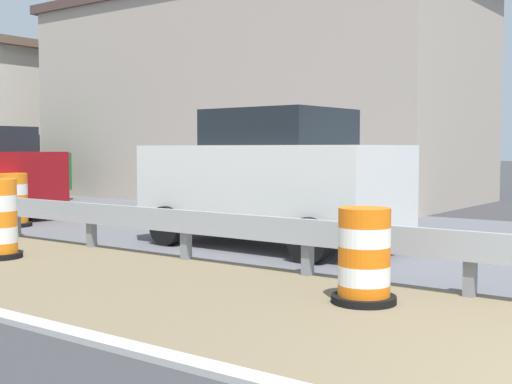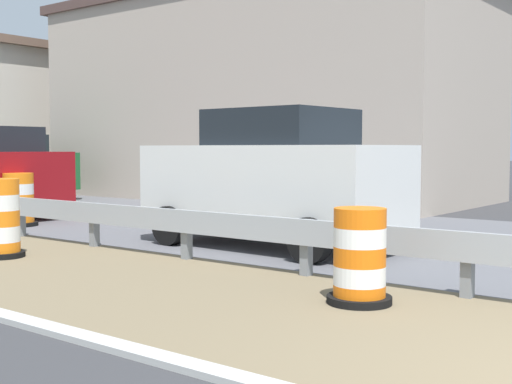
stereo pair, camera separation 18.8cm
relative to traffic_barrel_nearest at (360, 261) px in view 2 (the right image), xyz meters
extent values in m
cube|color=slate|center=(0.94, -0.77, -0.09)|extent=(0.12, 0.12, 0.70)
cube|color=slate|center=(0.94, 1.26, -0.09)|extent=(0.12, 0.12, 0.70)
cube|color=slate|center=(0.94, 3.29, -0.09)|extent=(0.12, 0.12, 0.70)
cube|color=slate|center=(0.94, 5.32, -0.09)|extent=(0.12, 0.12, 0.70)
cube|color=slate|center=(0.94, 7.36, -0.09)|extent=(0.12, 0.12, 0.70)
cylinder|color=orange|center=(0.00, 0.00, -0.34)|extent=(0.53, 0.53, 0.19)
cylinder|color=white|center=(0.00, 0.00, -0.14)|extent=(0.53, 0.53, 0.19)
cylinder|color=orange|center=(0.00, 0.00, 0.05)|extent=(0.53, 0.53, 0.19)
cylinder|color=white|center=(0.00, 0.00, 0.25)|extent=(0.53, 0.53, 0.19)
cylinder|color=orange|center=(0.00, 0.00, 0.44)|extent=(0.53, 0.53, 0.19)
cylinder|color=black|center=(0.00, 0.00, -0.40)|extent=(0.66, 0.66, 0.08)
cylinder|color=orange|center=(-0.58, 5.52, -0.32)|extent=(0.51, 0.51, 0.23)
cylinder|color=white|center=(-0.58, 5.52, -0.10)|extent=(0.51, 0.51, 0.23)
cylinder|color=orange|center=(-0.58, 5.52, 0.13)|extent=(0.51, 0.51, 0.23)
cylinder|color=white|center=(-0.58, 5.52, 0.36)|extent=(0.51, 0.51, 0.23)
cylinder|color=orange|center=(-0.58, 5.52, 0.59)|extent=(0.51, 0.51, 0.23)
cylinder|color=black|center=(-0.58, 5.52, -0.40)|extent=(0.64, 0.64, 0.08)
cylinder|color=orange|center=(1.85, 8.84, -0.33)|extent=(0.60, 0.60, 0.21)
cylinder|color=white|center=(1.85, 8.84, -0.11)|extent=(0.60, 0.60, 0.21)
cylinder|color=orange|center=(1.85, 8.84, 0.10)|extent=(0.60, 0.60, 0.21)
cylinder|color=white|center=(1.85, 8.84, 0.31)|extent=(0.60, 0.60, 0.21)
cylinder|color=orange|center=(1.85, 8.84, 0.53)|extent=(0.60, 0.60, 0.21)
cylinder|color=black|center=(1.85, 8.84, -0.40)|extent=(0.75, 0.75, 0.08)
cube|color=silver|center=(2.67, 3.06, 0.53)|extent=(2.01, 4.26, 1.30)
cube|color=black|center=(2.66, 2.89, 1.46)|extent=(1.75, 1.99, 0.56)
cylinder|color=black|center=(1.78, 4.48, -0.12)|extent=(0.24, 0.65, 0.64)
cylinder|color=black|center=(3.65, 4.41, -0.12)|extent=(0.24, 0.65, 0.64)
cylinder|color=black|center=(1.69, 1.71, -0.12)|extent=(0.24, 0.65, 0.64)
cylinder|color=black|center=(3.56, 1.64, -0.12)|extent=(0.24, 0.65, 0.64)
cube|color=#195128|center=(6.10, 15.86, 0.44)|extent=(2.05, 4.78, 1.12)
cube|color=black|center=(6.11, 16.05, 1.28)|extent=(1.78, 2.23, 0.56)
cylinder|color=black|center=(7.00, 14.27, -0.12)|extent=(0.24, 0.65, 0.64)
cylinder|color=black|center=(5.10, 14.33, -0.12)|extent=(0.24, 0.65, 0.64)
cylinder|color=black|center=(7.10, 17.39, -0.12)|extent=(0.24, 0.65, 0.64)
cylinder|color=black|center=(3.40, 9.69, -0.12)|extent=(0.24, 0.65, 0.64)
cube|color=#AD9E8E|center=(11.30, 9.83, 2.62)|extent=(6.18, 13.69, 6.11)
cylinder|color=brown|center=(9.43, 6.15, 3.94)|extent=(0.24, 0.24, 8.75)
camera|label=1|loc=(-6.13, -3.18, 1.14)|focal=47.59mm
camera|label=2|loc=(-6.01, -3.33, 1.14)|focal=47.59mm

